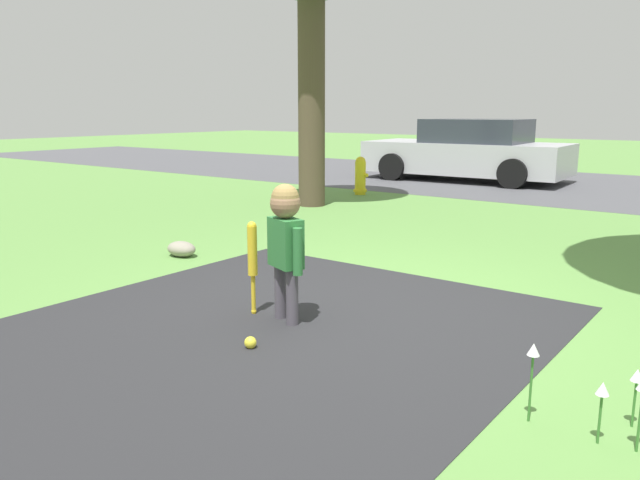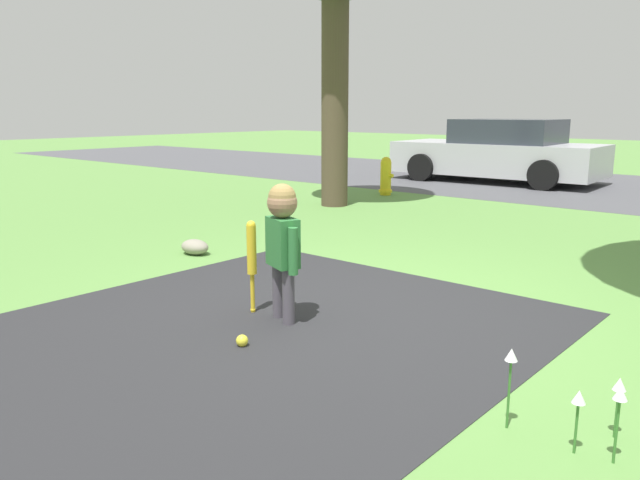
{
  "view_description": "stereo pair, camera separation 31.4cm",
  "coord_description": "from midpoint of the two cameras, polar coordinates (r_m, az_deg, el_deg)",
  "views": [
    {
      "loc": [
        2.3,
        -3.94,
        1.48
      ],
      "look_at": [
        -0.44,
        -0.28,
        0.53
      ],
      "focal_mm": 35.0,
      "sensor_mm": 36.0,
      "label": 1
    },
    {
      "loc": [
        2.55,
        -3.74,
        1.48
      ],
      "look_at": [
        -0.44,
        -0.28,
        0.53
      ],
      "focal_mm": 35.0,
      "sensor_mm": 36.0,
      "label": 2
    }
  ],
  "objects": [
    {
      "name": "child",
      "position": [
        4.35,
        -1.38,
        0.63
      ],
      "size": [
        0.38,
        0.24,
        0.99
      ],
      "rotation": [
        0.0,
        0.0,
        -0.37
      ],
      "color": "#4C4751",
      "rests_on": "ground"
    },
    {
      "name": "parked_car",
      "position": [
        13.7,
        16.72,
        7.66
      ],
      "size": [
        4.25,
        2.1,
        1.3
      ],
      "rotation": [
        0.0,
        0.0,
        3.19
      ],
      "color": "#B7B7BC",
      "rests_on": "ground"
    },
    {
      "name": "baseball_bat",
      "position": [
        4.57,
        -4.32,
        -1.25
      ],
      "size": [
        0.07,
        0.07,
        0.7
      ],
      "color": "yellow",
      "rests_on": "ground"
    },
    {
      "name": "fire_hydrant",
      "position": [
        11.15,
        6.85,
        5.8
      ],
      "size": [
        0.27,
        0.24,
        0.67
      ],
      "color": "yellow",
      "rests_on": "ground"
    },
    {
      "name": "sports_ball",
      "position": [
        4.04,
        -4.91,
        -9.18
      ],
      "size": [
        0.08,
        0.08,
        0.08
      ],
      "color": "yellow",
      "rests_on": "ground"
    },
    {
      "name": "flower_bed",
      "position": [
        3.12,
        25.45,
        -12.07
      ],
      "size": [
        0.54,
        0.32,
        0.4
      ],
      "color": "#38702D",
      "rests_on": "ground"
    },
    {
      "name": "ground_plane",
      "position": [
        4.77,
        8.15,
        -6.41
      ],
      "size": [
        60.0,
        60.0,
        0.0
      ],
      "primitive_type": "plane",
      "color": "#5B8C42"
    },
    {
      "name": "driveway_strip",
      "position": [
        3.47,
        -22.3,
        -14.38
      ],
      "size": [
        3.43,
        7.0,
        0.01
      ],
      "color": "#262628",
      "rests_on": "ground"
    },
    {
      "name": "edging_rock",
      "position": [
        6.61,
        -10.05,
        -0.64
      ],
      "size": [
        0.34,
        0.24,
        0.16
      ],
      "color": "gray",
      "rests_on": "ground"
    }
  ]
}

